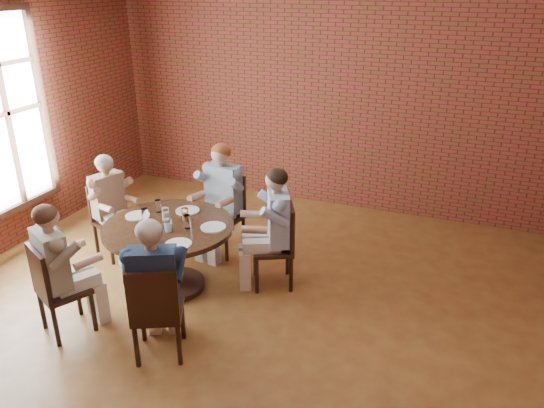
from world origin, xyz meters
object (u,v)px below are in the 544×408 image
at_px(diner_b, 221,200).
at_px(diner_e, 156,289).
at_px(chair_a, 281,242).
at_px(chair_e, 156,310).
at_px(smartphone, 175,246).
at_px(diner_a, 273,229).
at_px(chair_b, 225,210).
at_px(diner_d, 60,270).
at_px(dining_table, 170,244).
at_px(chair_d, 54,287).
at_px(chair_c, 110,216).
at_px(diner_c, 112,207).

xyz_separation_m(diner_b, diner_e, (0.34, -1.92, -0.01)).
relative_size(chair_a, chair_e, 1.00).
xyz_separation_m(chair_e, smartphone, (-0.20, 0.66, 0.25)).
xyz_separation_m(diner_a, diner_e, (-0.50, -1.44, -0.00)).
distance_m(diner_a, smartphone, 1.09).
relative_size(chair_b, diner_d, 0.73).
xyz_separation_m(dining_table, diner_a, (0.97, 0.47, 0.13)).
xyz_separation_m(chair_d, diner_e, (1.03, 0.11, 0.16)).
bearing_deg(smartphone, diner_e, -93.69).
relative_size(chair_c, diner_c, 0.71).
xyz_separation_m(diner_d, diner_e, (0.99, 0.04, 0.01)).
height_order(dining_table, diner_a, diner_a).
xyz_separation_m(chair_a, diner_e, (-0.58, -1.48, 0.15)).
distance_m(dining_table, diner_a, 1.09).
bearing_deg(dining_table, chair_a, 26.08).
bearing_deg(diner_a, diner_b, -145.20).
bearing_deg(diner_d, dining_table, -90.00).
relative_size(diner_d, diner_e, 0.99).
bearing_deg(smartphone, diner_c, 130.81).
height_order(dining_table, diner_c, diner_c).
xyz_separation_m(chair_c, chair_e, (1.59, -1.46, 0.02)).
bearing_deg(diner_d, diner_a, -107.69).
height_order(diner_a, chair_e, diner_a).
relative_size(chair_a, smartphone, 6.17).
distance_m(chair_b, diner_c, 1.33).
relative_size(dining_table, diner_c, 1.08).
bearing_deg(chair_a, diner_d, -72.04).
distance_m(chair_a, diner_a, 0.18).
bearing_deg(chair_e, chair_c, -68.24).
distance_m(diner_e, smartphone, 0.61).
distance_m(chair_a, chair_b, 1.05).
bearing_deg(diner_b, chair_a, -17.71).
height_order(diner_b, diner_d, diner_b).
xyz_separation_m(chair_b, diner_c, (-1.15, -0.65, 0.11)).
relative_size(chair_e, smartphone, 6.15).
xyz_separation_m(dining_table, diner_d, (-0.53, -1.01, 0.12)).
bearing_deg(diner_b, smartphone, -74.64).
bearing_deg(diner_d, smartphone, -115.71).
height_order(chair_d, diner_d, diner_d).
xyz_separation_m(dining_table, chair_a, (1.04, 0.51, -0.02)).
bearing_deg(chair_b, smartphone, -75.58).
distance_m(dining_table, diner_b, 0.96).
distance_m(chair_a, diner_c, 2.07).
xyz_separation_m(chair_c, diner_c, (0.07, -0.03, 0.14)).
height_order(dining_table, chair_a, chair_a).
height_order(diner_b, diner_e, diner_b).
height_order(chair_d, smartphone, chair_d).
height_order(chair_b, diner_e, diner_e).
xyz_separation_m(chair_a, smartphone, (-0.74, -0.90, 0.25)).
height_order(diner_a, diner_e, diner_a).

